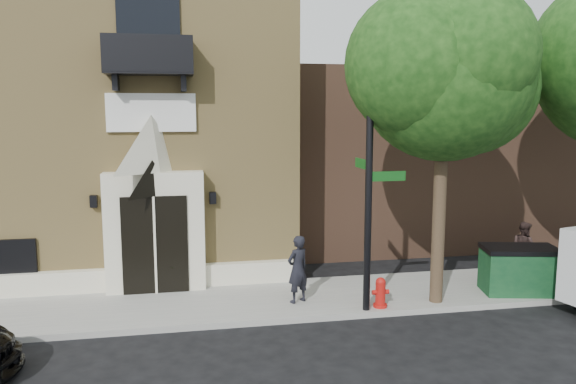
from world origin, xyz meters
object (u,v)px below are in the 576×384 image
at_px(fire_hydrant, 380,292).
at_px(pedestrian_far, 524,248).
at_px(street_sign, 369,180).
at_px(dumpster, 519,269).
at_px(pedestrian_near, 298,269).

height_order(fire_hydrant, pedestrian_far, pedestrian_far).
relative_size(street_sign, dumpster, 3.02).
bearing_deg(street_sign, pedestrian_far, 18.22).
bearing_deg(pedestrian_near, fire_hydrant, 130.34).
distance_m(fire_hydrant, pedestrian_far, 5.49).
distance_m(fire_hydrant, pedestrian_near, 2.12).
xyz_separation_m(pedestrian_near, pedestrian_far, (7.05, 1.17, -0.07)).
distance_m(street_sign, pedestrian_near, 2.91).
bearing_deg(street_sign, fire_hydrant, 12.15).
bearing_deg(pedestrian_near, pedestrian_far, 160.68).
height_order(street_sign, pedestrian_near, street_sign).
relative_size(street_sign, fire_hydrant, 8.40).
bearing_deg(pedestrian_near, dumpster, 147.91).
distance_m(fire_hydrant, dumpster, 4.03).
height_order(dumpster, pedestrian_near, pedestrian_near).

